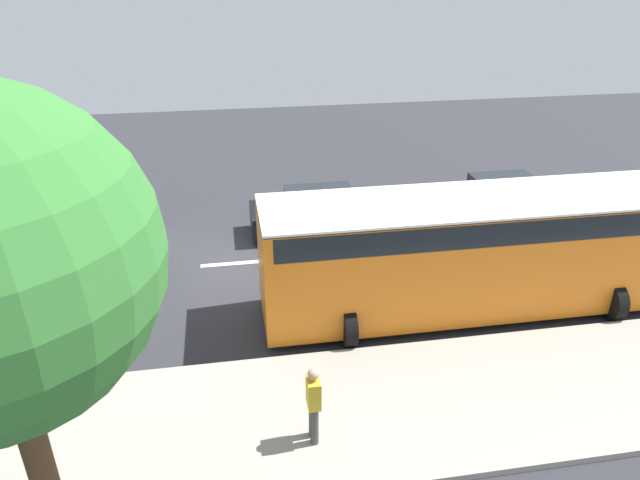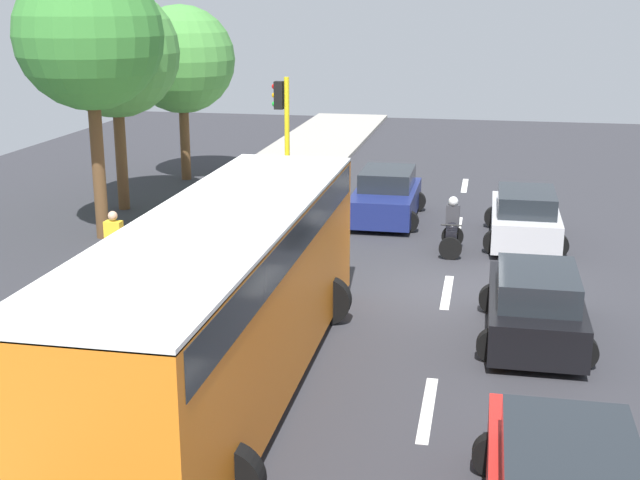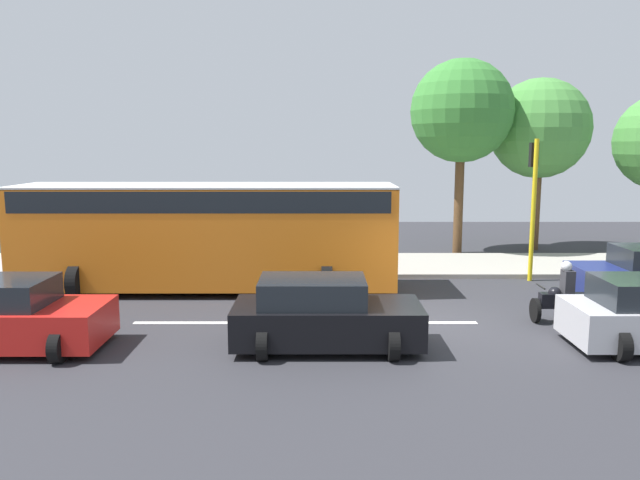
# 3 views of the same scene
# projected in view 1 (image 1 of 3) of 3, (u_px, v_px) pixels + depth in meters

# --- Properties ---
(ground_plane) EXTENTS (40.00, 60.00, 0.10)m
(ground_plane) POSITION_uv_depth(u_px,v_px,m) (240.00, 265.00, 17.99)
(ground_plane) COLOR #2D2D33
(sidewalk) EXTENTS (4.00, 60.00, 0.15)m
(sidewalk) POSITION_uv_depth(u_px,v_px,m) (255.00, 423.00, 11.75)
(sidewalk) COLOR #9E998E
(sidewalk) RESTS_ON ground
(lane_stripe_north) EXTENTS (0.20, 2.40, 0.01)m
(lane_stripe_north) POSITION_uv_depth(u_px,v_px,m) (35.00, 279.00, 17.08)
(lane_stripe_north) COLOR white
(lane_stripe_north) RESTS_ON ground
(lane_stripe_mid) EXTENTS (0.20, 2.40, 0.01)m
(lane_stripe_mid) POSITION_uv_depth(u_px,v_px,m) (240.00, 263.00, 17.97)
(lane_stripe_mid) COLOR white
(lane_stripe_mid) RESTS_ON ground
(lane_stripe_south) EXTENTS (0.20, 2.40, 0.01)m
(lane_stripe_south) POSITION_uv_depth(u_px,v_px,m) (425.00, 248.00, 18.86)
(lane_stripe_south) COLOR white
(lane_stripe_south) RESTS_ON ground
(lane_stripe_far_south) EXTENTS (0.20, 2.40, 0.01)m
(lane_stripe_far_south) POSITION_uv_depth(u_px,v_px,m) (594.00, 235.00, 19.74)
(lane_stripe_far_south) COLOR white
(lane_stripe_far_south) RESTS_ON ground
(car_black) EXTENTS (2.21, 4.00, 1.52)m
(car_black) POSITION_uv_depth(u_px,v_px,m) (312.00, 213.00, 19.66)
(car_black) COLOR black
(car_black) RESTS_ON ground
(car_red) EXTENTS (2.32, 3.90, 1.52)m
(car_red) POSITION_uv_depth(u_px,v_px,m) (496.00, 200.00, 20.71)
(car_red) COLOR red
(car_red) RESTS_ON ground
(car_silver) EXTENTS (2.23, 4.17, 1.52)m
(car_silver) POSITION_uv_depth(u_px,v_px,m) (89.00, 228.00, 18.61)
(car_silver) COLOR #B7B7BC
(car_silver) RESTS_ON ground
(city_bus) EXTENTS (3.20, 11.00, 3.16)m
(city_bus) POSITION_uv_depth(u_px,v_px,m) (474.00, 246.00, 14.97)
(city_bus) COLOR orange
(city_bus) RESTS_ON ground
(motorcycle) EXTENTS (0.60, 1.30, 1.53)m
(motorcycle) POSITION_uv_depth(u_px,v_px,m) (128.00, 254.00, 17.14)
(motorcycle) COLOR black
(motorcycle) RESTS_ON ground
(pedestrian_near_signal) EXTENTS (0.40, 0.24, 1.69)m
(pedestrian_near_signal) POSITION_uv_depth(u_px,v_px,m) (314.00, 402.00, 10.89)
(pedestrian_near_signal) COLOR #3F3F3F
(pedestrian_near_signal) RESTS_ON sidewalk
(traffic_light_corner) EXTENTS (0.49, 0.24, 4.50)m
(traffic_light_corner) POSITION_uv_depth(u_px,v_px,m) (39.00, 266.00, 11.78)
(traffic_light_corner) COLOR yellow
(traffic_light_corner) RESTS_ON ground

